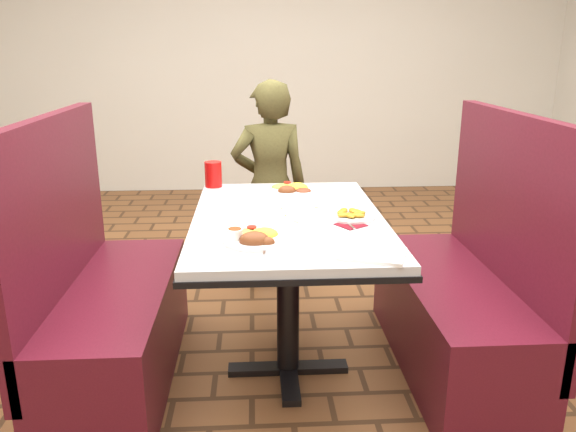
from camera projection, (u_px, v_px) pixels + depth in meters
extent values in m
plane|color=brown|center=(288.00, 371.00, 2.60)|extent=(7.00, 7.00, 0.00)
cube|color=silver|center=(267.00, 51.00, 5.54)|extent=(6.00, 0.04, 2.80)
cube|color=silver|center=(288.00, 220.00, 2.39)|extent=(0.80, 1.20, 0.03)
cube|color=black|center=(288.00, 226.00, 2.39)|extent=(0.81, 1.21, 0.02)
cylinder|color=black|center=(288.00, 300.00, 2.49)|extent=(0.10, 0.10, 0.69)
cube|color=black|center=(288.00, 368.00, 2.59)|extent=(0.55, 0.08, 0.03)
cube|color=black|center=(288.00, 368.00, 2.59)|extent=(0.08, 0.55, 0.03)
cube|color=maroon|center=(120.00, 332.00, 2.49)|extent=(0.45, 1.20, 0.45)
cube|color=maroon|center=(56.00, 232.00, 2.34)|extent=(0.06, 1.20, 0.95)
cube|color=maroon|center=(451.00, 322.00, 2.58)|extent=(0.45, 1.20, 0.45)
cube|color=maroon|center=(509.00, 223.00, 2.45)|extent=(0.06, 1.20, 0.95)
imported|color=brown|center=(270.00, 186.00, 3.38)|extent=(0.49, 0.35, 1.26)
cylinder|color=white|center=(257.00, 239.00, 2.07)|extent=(0.25, 0.25, 0.02)
ellipsoid|color=yellow|center=(264.00, 228.00, 2.09)|extent=(0.10, 0.10, 0.05)
ellipsoid|color=#7FB147|center=(244.00, 229.00, 2.10)|extent=(0.10, 0.08, 0.03)
cylinder|color=red|center=(252.00, 227.00, 2.12)|extent=(0.04, 0.04, 0.01)
ellipsoid|color=brown|center=(254.00, 234.00, 2.01)|extent=(0.11, 0.08, 0.06)
ellipsoid|color=brown|center=(266.00, 238.00, 2.00)|extent=(0.06, 0.05, 0.04)
cylinder|color=white|center=(235.00, 234.00, 2.05)|extent=(0.06, 0.06, 0.04)
cylinder|color=brown|center=(235.00, 229.00, 2.04)|extent=(0.05, 0.05, 0.00)
cylinder|color=white|center=(292.00, 191.00, 2.77)|extent=(0.26, 0.26, 0.02)
ellipsoid|color=yellow|center=(297.00, 183.00, 2.79)|extent=(0.11, 0.11, 0.05)
ellipsoid|color=#7FB147|center=(282.00, 184.00, 2.80)|extent=(0.11, 0.09, 0.03)
cylinder|color=red|center=(287.00, 182.00, 2.82)|extent=(0.04, 0.04, 0.01)
ellipsoid|color=brown|center=(303.00, 188.00, 2.73)|extent=(0.08, 0.08, 0.03)
ellipsoid|color=brown|center=(287.00, 186.00, 2.71)|extent=(0.09, 0.07, 0.05)
cylinder|color=white|center=(351.00, 216.00, 2.35)|extent=(0.20, 0.20, 0.01)
cube|color=maroon|center=(351.00, 225.00, 2.26)|extent=(0.14, 0.14, 0.00)
cube|color=silver|center=(348.00, 224.00, 2.26)|extent=(0.03, 0.14, 0.00)
cylinder|color=red|center=(213.00, 174.00, 2.86)|extent=(0.09, 0.09, 0.13)
cube|color=white|center=(372.00, 254.00, 1.92)|extent=(0.26, 0.23, 0.01)
cube|color=silver|center=(263.00, 241.00, 2.05)|extent=(0.03, 0.17, 0.00)
cube|color=silver|center=(265.00, 248.00, 1.98)|extent=(0.02, 0.14, 0.00)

